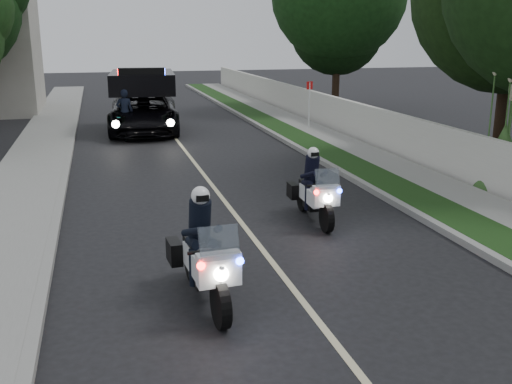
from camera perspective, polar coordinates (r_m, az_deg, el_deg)
The scene contains 18 objects.
ground at distance 10.31m, azimuth 3.43°, elevation -9.12°, with size 120.00×120.00×0.00m, color black.
curb_right at distance 20.63m, azimuth 5.59°, elevation 3.40°, with size 0.20×60.00×0.15m, color gray.
grass_verge at distance 20.88m, azimuth 7.39°, elevation 3.50°, with size 1.20×60.00×0.16m, color #193814.
sidewalk_right at distance 21.40m, azimuth 10.62°, elevation 3.65°, with size 1.40×60.00×0.16m, color gray.
property_wall at distance 21.72m, azimuth 13.11°, elevation 5.48°, with size 0.22×60.00×1.50m, color beige.
curb_left at distance 19.40m, azimuth -17.78°, elevation 2.00°, with size 0.20×60.00×0.15m, color gray.
sidewalk_left at distance 19.49m, azimuth -21.01°, elevation 1.78°, with size 2.00×60.00×0.16m, color gray.
lane_marking at distance 19.61m, azimuth -5.74°, elevation 2.58°, with size 0.12×50.00×0.01m, color #BFB78C.
police_moto_left at distance 9.85m, azimuth -4.89°, elevation -10.37°, with size 0.78×2.23×1.89m, color silver, non-canonical shape.
police_moto_right at distance 13.86m, azimuth 5.56°, elevation -2.74°, with size 0.71×2.02×1.71m, color white, non-canonical shape.
police_suv at distance 26.69m, azimuth -10.65°, elevation 5.71°, with size 2.89×6.24×3.03m, color black.
bicycle at distance 24.91m, azimuth -12.36°, elevation 4.96°, with size 0.66×1.90×0.99m, color black.
cyclist at distance 24.91m, azimuth -12.36°, elevation 4.96°, with size 0.66×0.44×1.84m, color black.
sign_post at distance 26.66m, azimuth 5.08°, elevation 5.90°, with size 0.35×0.35×2.23m, color #B00C0C, non-canonical shape.
pampas_far at distance 17.76m, azimuth 22.32°, elevation 0.17°, with size 1.46×1.46×4.18m, color beige, non-canonical shape.
tree_right_c at distance 21.52m, azimuth 22.04°, elevation 2.65°, with size 6.35×6.35×10.59m, color #173210, non-canonical shape.
tree_right_d at distance 33.93m, azimuth 7.62°, elevation 7.79°, with size 7.33×7.33×12.22m, color #1A4416, non-canonical shape.
tree_right_e at distance 34.57m, azimuth 7.55°, elevation 7.93°, with size 5.25×5.25×8.75m, color black, non-canonical shape.
Camera 1 is at (-3.00, -8.92, 4.22)m, focal length 41.60 mm.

